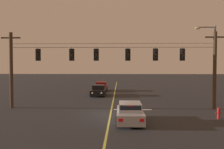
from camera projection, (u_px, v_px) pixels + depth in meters
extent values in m
plane|color=#28282B|center=(111.00, 114.00, 20.71)|extent=(180.00, 180.00, 0.00)
cube|color=#D1C64C|center=(113.00, 99.00, 29.21)|extent=(0.14, 60.00, 0.01)
cube|color=silver|center=(133.00, 110.00, 22.56)|extent=(3.40, 0.36, 0.01)
cylinder|color=#423021|center=(11.00, 70.00, 23.38)|extent=(0.32, 0.32, 7.00)
cube|color=#423021|center=(11.00, 38.00, 23.27)|extent=(1.80, 0.12, 0.12)
cylinder|color=slate|center=(11.00, 42.00, 23.28)|extent=(0.12, 0.12, 0.18)
cylinder|color=#423021|center=(215.00, 70.00, 22.79)|extent=(0.32, 0.32, 7.00)
cube|color=#423021|center=(215.00, 37.00, 22.67)|extent=(1.80, 0.12, 0.12)
cylinder|color=slate|center=(215.00, 41.00, 22.68)|extent=(0.12, 0.12, 0.18)
cylinder|color=black|center=(112.00, 47.00, 23.00)|extent=(18.68, 0.03, 0.03)
cylinder|color=black|center=(112.00, 44.00, 22.99)|extent=(18.68, 0.02, 0.02)
cylinder|color=black|center=(38.00, 49.00, 23.23)|extent=(0.04, 0.04, 0.18)
cube|color=black|center=(38.00, 55.00, 23.25)|extent=(0.32, 0.26, 0.96)
cube|color=black|center=(38.00, 55.00, 23.39)|extent=(0.48, 0.03, 1.12)
sphere|color=#380A0A|center=(37.00, 51.00, 23.08)|extent=(0.17, 0.17, 0.17)
cylinder|color=black|center=(37.00, 51.00, 23.03)|extent=(0.20, 0.10, 0.20)
sphere|color=orange|center=(37.00, 55.00, 23.09)|extent=(0.17, 0.17, 0.17)
cylinder|color=black|center=(37.00, 54.00, 23.05)|extent=(0.20, 0.10, 0.20)
sphere|color=black|center=(37.00, 58.00, 23.10)|extent=(0.17, 0.17, 0.17)
cylinder|color=black|center=(37.00, 57.00, 23.06)|extent=(0.20, 0.10, 0.20)
cylinder|color=black|center=(71.00, 48.00, 23.13)|extent=(0.04, 0.04, 0.18)
cube|color=black|center=(71.00, 55.00, 23.15)|extent=(0.32, 0.26, 0.96)
cube|color=black|center=(72.00, 55.00, 23.29)|extent=(0.48, 0.03, 1.12)
sphere|color=#380A0A|center=(71.00, 51.00, 22.98)|extent=(0.17, 0.17, 0.17)
cylinder|color=black|center=(71.00, 51.00, 22.93)|extent=(0.20, 0.10, 0.20)
sphere|color=orange|center=(71.00, 55.00, 22.99)|extent=(0.17, 0.17, 0.17)
cylinder|color=black|center=(71.00, 54.00, 22.95)|extent=(0.20, 0.10, 0.20)
sphere|color=black|center=(71.00, 58.00, 23.00)|extent=(0.17, 0.17, 0.17)
cylinder|color=black|center=(71.00, 57.00, 22.96)|extent=(0.20, 0.10, 0.20)
cylinder|color=black|center=(96.00, 48.00, 23.05)|extent=(0.04, 0.04, 0.18)
cube|color=black|center=(96.00, 55.00, 23.07)|extent=(0.32, 0.26, 0.96)
cube|color=black|center=(96.00, 55.00, 23.22)|extent=(0.48, 0.03, 1.12)
sphere|color=#380A0A|center=(96.00, 51.00, 22.90)|extent=(0.17, 0.17, 0.17)
cylinder|color=black|center=(96.00, 51.00, 22.86)|extent=(0.20, 0.10, 0.20)
sphere|color=orange|center=(96.00, 55.00, 22.91)|extent=(0.17, 0.17, 0.17)
cylinder|color=black|center=(96.00, 54.00, 22.87)|extent=(0.20, 0.10, 0.20)
sphere|color=black|center=(96.00, 58.00, 22.93)|extent=(0.17, 0.17, 0.17)
cylinder|color=black|center=(96.00, 57.00, 22.88)|extent=(0.20, 0.10, 0.20)
cylinder|color=black|center=(128.00, 48.00, 22.96)|extent=(0.04, 0.04, 0.18)
cube|color=black|center=(128.00, 55.00, 22.98)|extent=(0.32, 0.26, 0.96)
cube|color=black|center=(128.00, 55.00, 23.13)|extent=(0.48, 0.03, 1.12)
sphere|color=#380A0A|center=(128.00, 51.00, 22.81)|extent=(0.17, 0.17, 0.17)
cylinder|color=black|center=(128.00, 51.00, 22.77)|extent=(0.20, 0.10, 0.20)
sphere|color=orange|center=(128.00, 55.00, 22.82)|extent=(0.17, 0.17, 0.17)
cylinder|color=black|center=(128.00, 54.00, 22.78)|extent=(0.20, 0.10, 0.20)
sphere|color=black|center=(128.00, 58.00, 22.83)|extent=(0.17, 0.17, 0.17)
cylinder|color=black|center=(128.00, 57.00, 22.79)|extent=(0.20, 0.10, 0.20)
cylinder|color=black|center=(156.00, 48.00, 22.88)|extent=(0.04, 0.04, 0.18)
cube|color=black|center=(156.00, 55.00, 22.90)|extent=(0.32, 0.26, 0.96)
cube|color=black|center=(155.00, 55.00, 23.05)|extent=(0.48, 0.03, 1.12)
sphere|color=#380A0A|center=(156.00, 51.00, 22.73)|extent=(0.17, 0.17, 0.17)
cylinder|color=black|center=(156.00, 51.00, 22.69)|extent=(0.20, 0.10, 0.20)
sphere|color=orange|center=(156.00, 54.00, 22.74)|extent=(0.17, 0.17, 0.17)
cylinder|color=black|center=(156.00, 54.00, 22.70)|extent=(0.20, 0.10, 0.20)
sphere|color=black|center=(156.00, 58.00, 22.75)|extent=(0.17, 0.17, 0.17)
cylinder|color=black|center=(156.00, 57.00, 22.71)|extent=(0.20, 0.10, 0.20)
cylinder|color=black|center=(183.00, 48.00, 22.80)|extent=(0.04, 0.04, 0.18)
cube|color=black|center=(183.00, 55.00, 22.82)|extent=(0.32, 0.26, 0.96)
cube|color=black|center=(182.00, 55.00, 22.97)|extent=(0.48, 0.03, 1.12)
sphere|color=#380A0A|center=(183.00, 51.00, 22.65)|extent=(0.17, 0.17, 0.17)
cylinder|color=black|center=(183.00, 51.00, 22.61)|extent=(0.20, 0.10, 0.20)
sphere|color=orange|center=(183.00, 54.00, 22.66)|extent=(0.17, 0.17, 0.17)
cylinder|color=black|center=(183.00, 54.00, 22.62)|extent=(0.20, 0.10, 0.20)
sphere|color=black|center=(183.00, 58.00, 22.67)|extent=(0.17, 0.17, 0.17)
cylinder|color=black|center=(183.00, 57.00, 22.63)|extent=(0.20, 0.10, 0.20)
cube|color=#A5A5AD|center=(130.00, 115.00, 17.61)|extent=(1.80, 4.30, 0.68)
cube|color=#A5A5AD|center=(130.00, 106.00, 17.47)|extent=(1.51, 2.15, 0.54)
cube|color=black|center=(129.00, 104.00, 18.40)|extent=(1.40, 0.21, 0.48)
cube|color=black|center=(131.00, 109.00, 16.41)|extent=(1.37, 0.18, 0.46)
cylinder|color=black|center=(119.00, 114.00, 18.97)|extent=(0.22, 0.64, 0.64)
cylinder|color=black|center=(140.00, 114.00, 18.92)|extent=(0.22, 0.64, 0.64)
cylinder|color=black|center=(118.00, 122.00, 16.31)|extent=(0.22, 0.64, 0.64)
cylinder|color=black|center=(143.00, 122.00, 16.26)|extent=(0.22, 0.64, 0.64)
cube|color=red|center=(121.00, 120.00, 15.46)|extent=(0.28, 0.03, 0.18)
cube|color=red|center=(142.00, 120.00, 15.42)|extent=(0.28, 0.03, 0.18)
cube|color=red|center=(131.00, 106.00, 16.29)|extent=(0.24, 0.04, 0.06)
cube|color=black|center=(99.00, 92.00, 32.84)|extent=(1.80, 4.30, 0.68)
cube|color=black|center=(99.00, 87.00, 32.94)|extent=(1.51, 2.15, 0.54)
cube|color=black|center=(98.00, 88.00, 32.00)|extent=(1.40, 0.21, 0.48)
cube|color=black|center=(99.00, 86.00, 34.00)|extent=(1.37, 0.18, 0.46)
cylinder|color=black|center=(104.00, 94.00, 31.49)|extent=(0.22, 0.64, 0.64)
cylinder|color=black|center=(91.00, 94.00, 31.54)|extent=(0.22, 0.64, 0.64)
cylinder|color=black|center=(105.00, 92.00, 34.15)|extent=(0.22, 0.64, 0.64)
cylinder|color=black|center=(94.00, 92.00, 34.21)|extent=(0.22, 0.64, 0.64)
sphere|color=white|center=(102.00, 93.00, 30.65)|extent=(0.20, 0.20, 0.20)
sphere|color=white|center=(92.00, 93.00, 30.69)|extent=(0.20, 0.20, 0.20)
cube|color=maroon|center=(101.00, 88.00, 38.75)|extent=(1.80, 4.30, 0.68)
cube|color=maroon|center=(101.00, 84.00, 38.85)|extent=(1.51, 2.15, 0.54)
cube|color=black|center=(101.00, 84.00, 37.91)|extent=(1.40, 0.21, 0.48)
cube|color=black|center=(102.00, 83.00, 39.91)|extent=(1.37, 0.18, 0.46)
cylinder|color=black|center=(106.00, 90.00, 37.40)|extent=(0.22, 0.64, 0.64)
cylinder|color=black|center=(95.00, 90.00, 37.45)|extent=(0.22, 0.64, 0.64)
cylinder|color=black|center=(107.00, 88.00, 40.07)|extent=(0.22, 0.64, 0.64)
cylinder|color=black|center=(97.00, 88.00, 40.12)|extent=(0.22, 0.64, 0.64)
sphere|color=white|center=(104.00, 89.00, 36.56)|extent=(0.20, 0.20, 0.20)
sphere|color=white|center=(96.00, 89.00, 36.60)|extent=(0.20, 0.20, 0.20)
cylinder|color=#4C4F54|center=(215.00, 65.00, 25.39)|extent=(0.16, 0.16, 7.91)
cylinder|color=#4C4F54|center=(206.00, 27.00, 25.27)|extent=(1.80, 0.10, 0.10)
ellipsoid|color=beige|center=(198.00, 28.00, 25.30)|extent=(0.56, 0.30, 0.22)
cylinder|color=red|center=(219.00, 114.00, 18.66)|extent=(0.22, 0.22, 0.70)
sphere|color=red|center=(219.00, 109.00, 18.64)|extent=(0.22, 0.22, 0.22)
cylinder|color=red|center=(216.00, 113.00, 18.66)|extent=(0.12, 0.09, 0.09)
cylinder|color=red|center=(221.00, 113.00, 18.65)|extent=(0.12, 0.09, 0.09)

